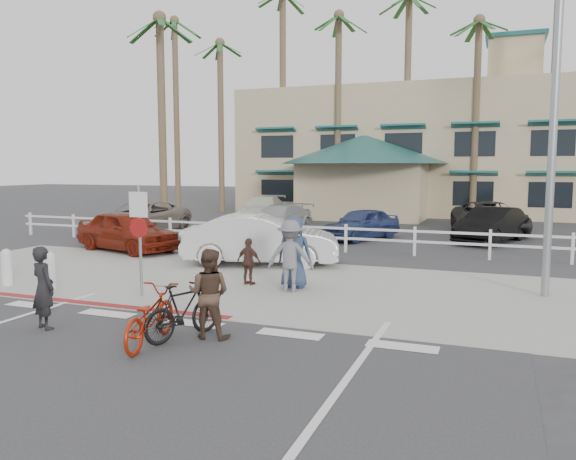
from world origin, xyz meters
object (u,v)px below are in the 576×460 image
at_px(car_white_sedan, 261,240).
at_px(car_red_compact, 127,231).
at_px(bike_black, 183,311).
at_px(sign_post, 140,235).
at_px(bike_red, 150,316).

height_order(car_white_sedan, car_red_compact, car_white_sedan).
bearing_deg(car_red_compact, bike_black, -121.62).
xyz_separation_m(bike_black, car_red_compact, (-7.35, 8.31, 0.23)).
height_order(sign_post, car_white_sedan, sign_post).
relative_size(bike_red, car_white_sedan, 0.39).
bearing_deg(bike_red, sign_post, -62.60).
height_order(bike_black, car_red_compact, car_red_compact).
xyz_separation_m(sign_post, bike_black, (2.62, -2.46, -0.95)).
xyz_separation_m(bike_red, car_red_compact, (-7.00, 8.80, 0.24)).
xyz_separation_m(bike_red, bike_black, (0.36, 0.50, 0.01)).
xyz_separation_m(car_white_sedan, car_red_compact, (-5.65, 0.94, -0.06)).
height_order(bike_black, car_white_sedan, car_white_sedan).
height_order(bike_red, car_red_compact, car_red_compact).
relative_size(sign_post, bike_red, 1.56).
bearing_deg(car_white_sedan, car_red_compact, 64.65).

